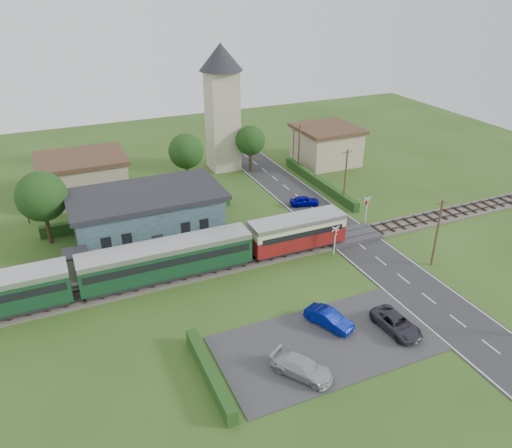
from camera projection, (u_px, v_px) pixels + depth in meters
name	position (u px, v px, depth m)	size (l,w,h in m)	color
ground	(276.00, 266.00, 49.22)	(120.00, 120.00, 0.00)	#2D4C19
railway_track	(267.00, 255.00, 50.80)	(76.00, 3.20, 0.49)	#4C443D
road	(361.00, 246.00, 52.80)	(6.00, 70.00, 0.05)	#28282B
car_park	(326.00, 343.00, 38.86)	(17.00, 9.00, 0.08)	#333335
crossing_deck	(350.00, 236.00, 54.35)	(6.20, 3.40, 0.45)	#333335
platform	(163.00, 260.00, 49.76)	(30.00, 3.00, 0.45)	gray
equipment_hut	(77.00, 264.00, 46.20)	(2.30, 2.30, 2.55)	#BEB395
station_building	(148.00, 215.00, 53.38)	(16.00, 9.00, 5.30)	#2E4245
train	(133.00, 266.00, 45.02)	(43.20, 2.90, 3.40)	#232328
church_tower	(222.00, 98.00, 69.26)	(6.00, 6.00, 17.60)	#BEB395
house_west	(83.00, 177.00, 62.97)	(10.80, 8.80, 5.50)	tan
house_east	(327.00, 145.00, 74.75)	(8.80, 8.80, 5.50)	tan
hedge_carpark	(210.00, 373.00, 35.19)	(0.80, 9.00, 1.20)	#193814
hedge_roadside	(319.00, 182.00, 67.12)	(0.80, 18.00, 1.20)	#193814
hedge_station	(141.00, 215.00, 57.98)	(22.00, 0.80, 1.30)	#193814
tree_a	(42.00, 197.00, 51.02)	(5.20, 5.20, 8.00)	#332316
tree_b	(186.00, 151.00, 65.01)	(4.60, 4.60, 7.34)	#332316
tree_c	(250.00, 141.00, 70.41)	(4.20, 4.20, 6.78)	#332316
utility_pole_b	(437.00, 232.00, 47.79)	(1.40, 0.22, 7.00)	#473321
utility_pole_c	(345.00, 176.00, 60.85)	(1.40, 0.22, 7.00)	#473321
utility_pole_d	(299.00, 148.00, 70.65)	(1.40, 0.22, 7.00)	#473321
crossing_signal_near	(335.00, 236.00, 50.22)	(0.84, 0.28, 3.28)	silver
crossing_signal_far	(367.00, 206.00, 56.73)	(0.84, 0.28, 3.28)	silver
streetlamp_west	(24.00, 199.00, 56.26)	(0.30, 0.30, 5.15)	#3F3F47
streetlamp_east	(294.00, 141.00, 75.65)	(0.30, 0.30, 5.15)	#3F3F47
car_on_road	(305.00, 201.00, 61.58)	(1.44, 3.57, 1.22)	#020093
car_park_blue	(329.00, 319.00, 40.49)	(1.45, 4.15, 1.37)	navy
car_park_silver	(302.00, 367.00, 35.52)	(1.88, 4.62, 1.34)	#B5B6BA
car_park_dark	(396.00, 323.00, 39.99)	(2.14, 4.65, 1.29)	#312F3A
pedestrian_near	(216.00, 242.00, 51.00)	(0.59, 0.39, 1.63)	gray
pedestrian_far	(86.00, 265.00, 46.78)	(0.90, 0.70, 1.84)	gray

